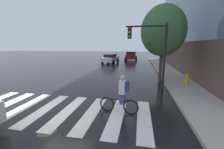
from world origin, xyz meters
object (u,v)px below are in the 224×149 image
at_px(street_tree_near, 163,31).
at_px(manhole_cover, 47,131).
at_px(cyclist, 122,95).
at_px(fire_hydrant, 187,79).
at_px(sedan_mid, 110,58).
at_px(sedan_far, 131,56).
at_px(traffic_light_near, 151,45).

bearing_deg(street_tree_near, manhole_cover, -121.07).
xyz_separation_m(cyclist, fire_hydrant, (4.02, 4.99, -0.31)).
xyz_separation_m(sedan_mid, sedan_far, (3.01, 5.61, 0.10)).
distance_m(sedan_mid, traffic_light_near, 14.66).
relative_size(sedan_far, cyclist, 2.84).
bearing_deg(street_tree_near, fire_hydrant, -26.71).
distance_m(manhole_cover, traffic_light_near, 7.07).
distance_m(manhole_cover, sedan_far, 24.50).
xyz_separation_m(sedan_far, fire_hydrant, (4.99, -17.66, -0.33)).
bearing_deg(cyclist, manhole_cover, -142.01).
bearing_deg(manhole_cover, sedan_far, 86.88).
xyz_separation_m(sedan_far, traffic_light_near, (2.32, -19.11, 2.00)).
xyz_separation_m(sedan_mid, cyclist, (3.98, -17.04, 0.08)).
distance_m(cyclist, traffic_light_near, 4.29).
bearing_deg(street_tree_near, sedan_far, 101.04).
xyz_separation_m(cyclist, traffic_light_near, (1.34, 3.54, 2.02)).
distance_m(manhole_cover, sedan_mid, 18.93).
xyz_separation_m(traffic_light_near, street_tree_near, (0.96, 2.31, 1.05)).
xyz_separation_m(sedan_far, street_tree_near, (3.28, -16.80, 3.05)).
bearing_deg(manhole_cover, cyclist, 37.99).
bearing_deg(street_tree_near, sedan_mid, 119.31).
height_order(sedan_mid, cyclist, cyclist).
xyz_separation_m(sedan_mid, fire_hydrant, (8.00, -12.05, -0.23)).
distance_m(sedan_mid, cyclist, 17.50).
relative_size(cyclist, street_tree_near, 0.29).
distance_m(manhole_cover, street_tree_near, 9.75).
bearing_deg(fire_hydrant, street_tree_near, 153.29).
bearing_deg(street_tree_near, cyclist, -111.50).
distance_m(sedan_mid, fire_hydrant, 14.46).
bearing_deg(cyclist, sedan_far, 92.46).
distance_m(sedan_mid, sedan_far, 6.36).
height_order(traffic_light_near, fire_hydrant, traffic_light_near).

